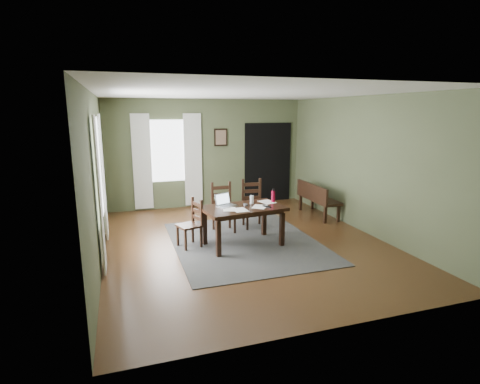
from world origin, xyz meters
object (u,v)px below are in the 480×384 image
object	(u,v)px
bench	(316,197)
chair_back_left	(223,208)
chair_end	(191,224)
chair_back_right	(253,204)
laptop	(225,203)
water_bottle	(273,196)
dining_table	(243,212)

from	to	relation	value
bench	chair_back_left	bearing A→B (deg)	100.23
chair_back_left	bench	size ratio (longest dim) A/B	0.72
chair_end	chair_back_left	distance (m)	1.04
chair_end	chair_back_right	world-z (taller)	chair_back_right
chair_back_left	laptop	world-z (taller)	chair_back_left
chair_back_right	water_bottle	distance (m)	0.92
chair_back_right	dining_table	bearing A→B (deg)	-113.17
chair_back_left	laptop	size ratio (longest dim) A/B	2.45
chair_back_left	chair_back_right	bearing A→B (deg)	8.45
dining_table	chair_end	world-z (taller)	chair_end
chair_back_left	water_bottle	world-z (taller)	chair_back_left
dining_table	bench	world-z (taller)	bench
chair_back_left	chair_back_right	distance (m)	0.69
bench	dining_table	bearing A→B (deg)	120.91
chair_end	laptop	bearing A→B (deg)	67.02
dining_table	water_bottle	size ratio (longest dim) A/B	6.00
chair_end	chair_back_left	xyz separation A→B (m)	(0.78, 0.68, 0.06)
chair_back_left	laptop	bearing A→B (deg)	-102.73
chair_back_right	bench	bearing A→B (deg)	16.62
dining_table	bench	bearing A→B (deg)	23.46
chair_end	chair_back_right	size ratio (longest dim) A/B	0.87
dining_table	laptop	xyz separation A→B (m)	(-0.29, 0.17, 0.15)
chair_end	chair_back_right	xyz separation A→B (m)	(1.46, 0.78, 0.06)
dining_table	water_bottle	world-z (taller)	water_bottle
dining_table	water_bottle	distance (m)	0.70
dining_table	water_bottle	xyz separation A→B (m)	(0.65, 0.16, 0.20)
dining_table	chair_back_left	world-z (taller)	chair_back_left
laptop	water_bottle	size ratio (longest dim) A/B	1.59
dining_table	chair_end	distance (m)	0.95
chair_back_right	laptop	bearing A→B (deg)	-129.60
dining_table	chair_back_right	world-z (taller)	chair_back_right
chair_end	chair_back_right	bearing A→B (deg)	100.59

